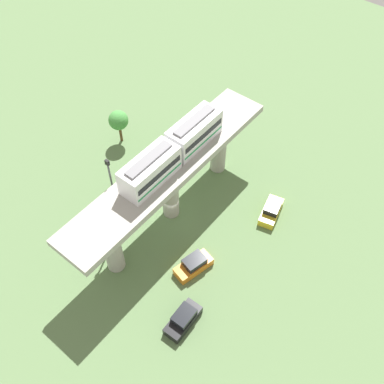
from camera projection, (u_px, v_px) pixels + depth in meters
name	position (u px, v px, depth m)	size (l,w,h in m)	color
ground_plane	(171.00, 212.00, 52.49)	(120.00, 120.00, 0.00)	#5B7A4C
viaduct	(169.00, 178.00, 47.64)	(5.20, 28.00, 8.32)	#A8A59E
train	(173.00, 150.00, 45.18)	(2.64, 13.55, 3.24)	white
parked_car_black	(183.00, 319.00, 43.48)	(1.98, 4.27, 1.76)	black
parked_car_yellow	(271.00, 210.00, 51.72)	(2.76, 4.51, 1.76)	yellow
parked_car_orange	(194.00, 265.00, 47.23)	(2.72, 4.50, 1.76)	orange
tree_near_viaduct	(118.00, 120.00, 57.19)	(2.57, 2.57, 4.91)	brown
tree_mid_lot	(144.00, 171.00, 51.63)	(3.49, 3.49, 5.47)	brown
signal_post	(114.00, 192.00, 46.70)	(0.44, 0.28, 10.92)	#4C4C51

